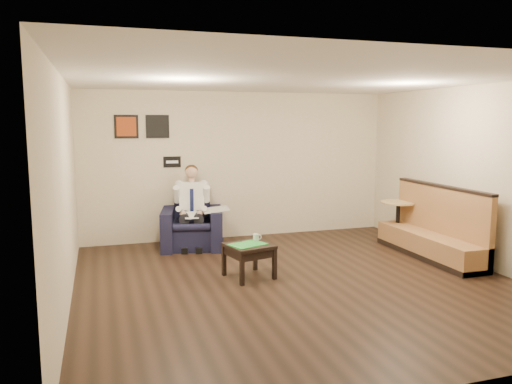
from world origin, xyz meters
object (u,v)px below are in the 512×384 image
object	(u,v)px
armchair	(192,219)
green_folder	(248,244)
cafe_table	(398,223)
coffee_mug	(256,237)
smartphone	(246,241)
side_table	(249,261)
seated_man	(192,210)
banquette	(430,222)

from	to	relation	value
armchair	green_folder	xyz separation A→B (m)	(0.43, -2.04, -0.01)
armchair	cafe_table	xyz separation A→B (m)	(3.65, -0.91, -0.12)
coffee_mug	smartphone	distance (m)	0.16
side_table	smartphone	size ratio (longest dim) A/B	3.93
seated_man	banquette	world-z (taller)	seated_man
seated_man	coffee_mug	bearing A→B (deg)	-57.83
coffee_mug	banquette	world-z (taller)	banquette
coffee_mug	side_table	bearing A→B (deg)	-132.67
cafe_table	smartphone	bearing A→B (deg)	-163.76
side_table	smartphone	xyz separation A→B (m)	(0.01, 0.18, 0.25)
armchair	side_table	world-z (taller)	armchair
seated_man	coffee_mug	xyz separation A→B (m)	(0.65, -1.71, -0.16)
armchair	banquette	xyz separation A→B (m)	(3.64, -1.85, 0.08)
banquette	cafe_table	distance (m)	0.96
seated_man	coffee_mug	distance (m)	1.84
green_folder	smartphone	size ratio (longest dim) A/B	3.21
armchair	coffee_mug	distance (m)	1.94
side_table	smartphone	world-z (taller)	smartphone
seated_man	coffee_mug	world-z (taller)	seated_man
armchair	green_folder	size ratio (longest dim) A/B	2.15
coffee_mug	cafe_table	size ratio (longest dim) A/B	0.13
seated_man	side_table	xyz separation A→B (m)	(0.49, -1.88, -0.45)
banquette	cafe_table	size ratio (longest dim) A/B	2.91
side_table	coffee_mug	xyz separation A→B (m)	(0.16, 0.17, 0.30)
coffee_mug	banquette	bearing A→B (deg)	-0.21
green_folder	cafe_table	size ratio (longest dim) A/B	0.62
seated_man	side_table	world-z (taller)	seated_man
side_table	coffee_mug	bearing A→B (deg)	47.33
smartphone	banquette	world-z (taller)	banquette
armchair	side_table	bearing A→B (deg)	-65.66
seated_man	smartphone	world-z (taller)	seated_man
seated_man	smartphone	xyz separation A→B (m)	(0.50, -1.70, -0.20)
side_table	green_folder	world-z (taller)	green_folder
side_table	coffee_mug	size ratio (longest dim) A/B	5.79
coffee_mug	cafe_table	distance (m)	3.17
cafe_table	side_table	bearing A→B (deg)	-160.85
side_table	green_folder	size ratio (longest dim) A/B	1.22
armchair	smartphone	xyz separation A→B (m)	(0.47, -1.83, -0.02)
seated_man	green_folder	bearing A→B (deg)	-65.01
green_folder	coffee_mug	bearing A→B (deg)	47.33
seated_man	green_folder	xyz separation A→B (m)	(0.46, -1.91, -0.20)
coffee_mug	smartphone	size ratio (longest dim) A/B	0.68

